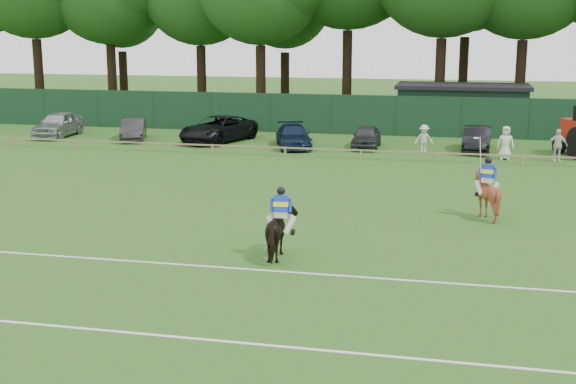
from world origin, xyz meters
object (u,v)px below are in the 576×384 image
(sedan_grey, at_px, (133,129))
(sedan_silver, at_px, (59,124))
(horse_dark, at_px, (281,232))
(sedan_navy, at_px, (294,136))
(spectator_right, at_px, (506,143))
(estate_black, at_px, (477,139))
(spectator_mid, at_px, (557,145))
(utility_shed, at_px, (462,108))
(hatch_grey, at_px, (366,137))
(suv_black, at_px, (218,129))
(horse_chestnut, at_px, (486,196))
(spectator_left, at_px, (424,139))

(sedan_grey, bearing_deg, sedan_silver, 156.67)
(horse_dark, distance_m, sedan_grey, 25.79)
(sedan_silver, height_order, sedan_navy, sedan_silver)
(sedan_silver, height_order, spectator_right, spectator_right)
(estate_black, relative_size, spectator_mid, 2.45)
(estate_black, relative_size, utility_shed, 0.49)
(hatch_grey, bearing_deg, horse_dark, -91.19)
(horse_dark, distance_m, spectator_mid, 21.46)
(suv_black, bearing_deg, spectator_mid, 9.60)
(hatch_grey, bearing_deg, sedan_silver, 177.48)
(estate_black, distance_m, spectator_right, 2.88)
(horse_chestnut, relative_size, spectator_right, 0.94)
(suv_black, height_order, sedan_navy, suv_black)
(estate_black, height_order, spectator_mid, spectator_mid)
(horse_dark, xyz_separation_m, sedan_navy, (-4.11, 20.80, -0.15))
(horse_chestnut, xyz_separation_m, spectator_mid, (3.82, 12.74, 0.02))
(horse_chestnut, height_order, spectator_left, horse_chestnut)
(estate_black, xyz_separation_m, spectator_right, (1.38, -2.52, 0.19))
(sedan_silver, distance_m, hatch_grey, 19.14)
(horse_chestnut, distance_m, utility_shed, 23.45)
(sedan_navy, height_order, utility_shed, utility_shed)
(utility_shed, bearing_deg, sedan_silver, -162.13)
(hatch_grey, bearing_deg, spectator_left, -22.96)
(horse_dark, xyz_separation_m, spectator_left, (3.16, 20.26, -0.01))
(spectator_mid, xyz_separation_m, spectator_right, (-2.50, 0.12, 0.03))
(sedan_silver, bearing_deg, hatch_grey, -4.18)
(spectator_mid, bearing_deg, utility_shed, 110.16)
(spectator_mid, bearing_deg, sedan_grey, 170.26)
(hatch_grey, relative_size, spectator_left, 2.37)
(horse_chestnut, relative_size, spectator_left, 1.06)
(utility_shed, bearing_deg, suv_black, -151.00)
(estate_black, xyz_separation_m, spectator_left, (-2.78, -1.44, 0.10))
(sedan_silver, height_order, suv_black, sedan_silver)
(hatch_grey, height_order, utility_shed, utility_shed)
(spectator_left, height_order, spectator_mid, spectator_mid)
(horse_dark, distance_m, horse_chestnut, 8.73)
(spectator_left, xyz_separation_m, spectator_mid, (6.67, -1.19, 0.06))
(horse_chestnut, relative_size, suv_black, 0.30)
(horse_dark, height_order, sedan_silver, horse_dark)
(sedan_navy, bearing_deg, estate_black, -12.65)
(hatch_grey, relative_size, estate_black, 0.89)
(sedan_silver, bearing_deg, sedan_grey, -6.82)
(sedan_navy, distance_m, estate_black, 10.10)
(spectator_left, xyz_separation_m, utility_shed, (1.93, 9.49, 0.76))
(spectator_left, distance_m, spectator_mid, 6.78)
(spectator_right, bearing_deg, hatch_grey, 160.36)
(horse_chestnut, relative_size, hatch_grey, 0.45)
(horse_chestnut, bearing_deg, hatch_grey, -51.18)
(sedan_grey, distance_m, spectator_left, 17.34)
(spectator_mid, bearing_deg, sedan_silver, 170.65)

